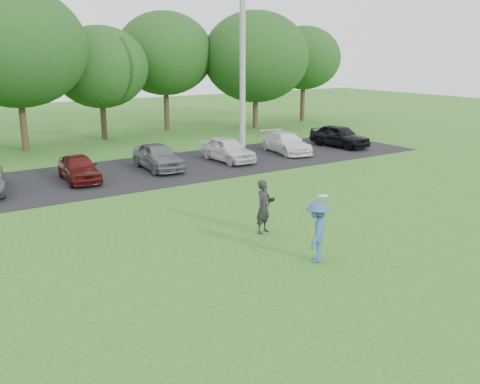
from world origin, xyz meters
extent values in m
plane|color=#2C621C|center=(0.00, 0.00, 0.00)|extent=(100.00, 100.00, 0.00)
cube|color=black|center=(0.00, 13.00, 0.01)|extent=(32.00, 6.50, 0.03)
cylinder|color=gray|center=(6.39, 12.76, 4.82)|extent=(0.28, 0.28, 9.65)
imported|color=#335790|center=(0.46, 0.65, 0.81)|extent=(1.18, 1.14, 1.61)
cylinder|color=white|center=(0.55, 0.59, 1.76)|extent=(0.27, 0.27, 0.08)
imported|color=black|center=(0.66, 3.22, 0.81)|extent=(0.69, 0.58, 1.62)
cube|color=black|center=(0.84, 3.04, 1.05)|extent=(0.17, 0.14, 0.10)
imported|color=#4B1010|center=(-1.85, 12.78, 0.59)|extent=(1.60, 3.38, 1.12)
imported|color=slate|center=(1.87, 13.01, 0.64)|extent=(1.64, 3.64, 1.22)
imported|color=silver|center=(5.55, 12.82, 0.62)|extent=(1.45, 3.50, 1.18)
imported|color=white|center=(9.35, 12.97, 0.57)|extent=(2.09, 3.91, 1.08)
imported|color=black|center=(13.05, 12.76, 0.65)|extent=(1.83, 3.77, 1.24)
cylinder|color=#38281C|center=(-2.00, 21.60, 1.35)|extent=(0.36, 0.36, 2.70)
ellipsoid|color=#214C19|center=(-2.00, 21.60, 5.48)|extent=(7.42, 7.42, 6.31)
cylinder|color=#38281C|center=(3.00, 23.00, 1.10)|extent=(0.36, 0.36, 2.20)
ellipsoid|color=#214C19|center=(3.00, 23.00, 4.36)|extent=(5.76, 5.76, 4.90)
cylinder|color=#38281C|center=(8.00, 24.40, 1.35)|extent=(0.36, 0.36, 2.70)
ellipsoid|color=#214C19|center=(8.00, 24.40, 5.14)|extent=(6.50, 6.50, 5.53)
cylinder|color=#38281C|center=(13.50, 21.60, 1.10)|extent=(0.36, 0.36, 2.20)
ellipsoid|color=#214C19|center=(13.50, 21.60, 4.92)|extent=(7.24, 7.24, 6.15)
cylinder|color=#38281C|center=(19.00, 23.00, 1.35)|extent=(0.36, 0.36, 2.70)
ellipsoid|color=#214C19|center=(19.00, 23.00, 4.79)|extent=(5.58, 5.58, 4.74)
camera|label=1|loc=(-8.43, -9.01, 5.28)|focal=40.00mm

